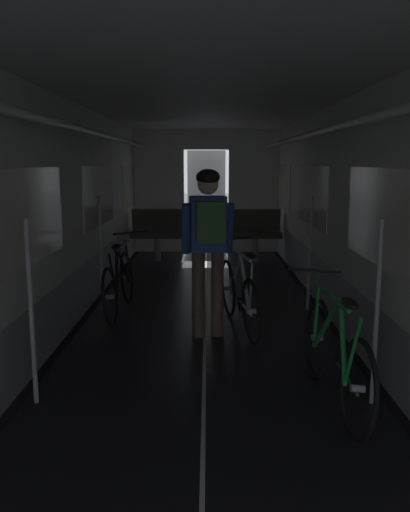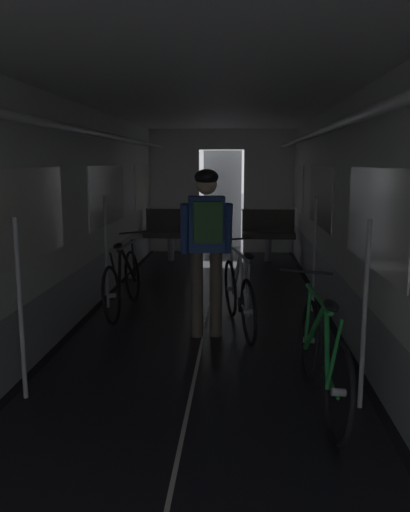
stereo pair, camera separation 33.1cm
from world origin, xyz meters
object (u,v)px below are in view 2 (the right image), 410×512
(bench_seat_far_left, at_px, (171,230))
(bicycle_black, at_px, (123,281))
(person_cyclist_aisle, at_px, (207,235))
(bench_seat_far_right, at_px, (268,230))
(bicycle_silver_in_aisle, at_px, (239,295))
(bicycle_green, at_px, (322,357))

(bench_seat_far_left, height_order, bicycle_black, bench_seat_far_left)
(bicycle_black, relative_size, person_cyclist_aisle, 0.98)
(bicycle_black, distance_m, person_cyclist_aisle, 1.52)
(bicycle_black, height_order, person_cyclist_aisle, person_cyclist_aisle)
(bench_seat_far_left, relative_size, bench_seat_far_right, 1.00)
(person_cyclist_aisle, bearing_deg, bicycle_black, 141.33)
(bicycle_silver_in_aisle, bearing_deg, bicycle_green, -71.46)
(bench_seat_far_right, relative_size, bicycle_silver_in_aisle, 0.59)
(bicycle_black, distance_m, bicycle_green, 3.13)
(bench_seat_far_right, xyz_separation_m, bicycle_black, (-1.93, -3.57, -0.19))
(bench_seat_far_left, relative_size, person_cyclist_aisle, 0.57)
(bicycle_green, xyz_separation_m, person_cyclist_aisle, (-0.94, 1.55, 0.69))
(bench_seat_far_left, distance_m, bench_seat_far_right, 1.80)
(bench_seat_far_left, xyz_separation_m, bicycle_green, (1.88, -5.97, -0.18))
(bench_seat_far_left, distance_m, bicycle_green, 6.26)
(bicycle_black, height_order, bicycle_green, bicycle_black)
(bench_seat_far_left, bearing_deg, bicycle_green, -72.50)
(bench_seat_far_right, height_order, bicycle_silver_in_aisle, bench_seat_far_right)
(bench_seat_far_right, bearing_deg, person_cyclist_aisle, -101.05)
(bicycle_green, relative_size, bicycle_silver_in_aisle, 1.01)
(bench_seat_far_right, bearing_deg, bench_seat_far_left, 180.00)
(bicycle_green, height_order, bicycle_silver_in_aisle, bicycle_green)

